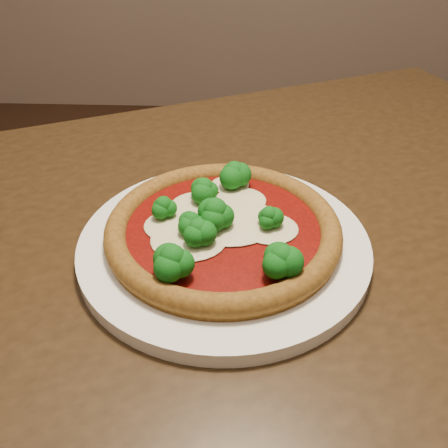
{
  "coord_description": "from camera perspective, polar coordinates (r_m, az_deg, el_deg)",
  "views": [
    {
      "loc": [
        0.06,
        -0.63,
        1.14
      ],
      "look_at": [
        0.04,
        -0.17,
        0.79
      ],
      "focal_mm": 40.0,
      "sensor_mm": 36.0,
      "label": 1
    }
  ],
  "objects": [
    {
      "name": "floor",
      "position": [
        1.3,
        -1.77,
        -24.19
      ],
      "size": [
        4.0,
        4.0,
        0.0
      ],
      "primitive_type": "plane",
      "color": "black",
      "rests_on": "ground"
    },
    {
      "name": "dining_table",
      "position": [
        0.7,
        3.25,
        -6.81
      ],
      "size": [
        1.43,
        1.25,
        0.75
      ],
      "rotation": [
        0.0,
        0.0,
        0.42
      ],
      "color": "black",
      "rests_on": "floor"
    },
    {
      "name": "plate",
      "position": [
        0.6,
        -0.0,
        -2.37
      ],
      "size": [
        0.35,
        0.35,
        0.02
      ],
      "primitive_type": "cylinder",
      "color": "white",
      "rests_on": "dining_table"
    },
    {
      "name": "pizza",
      "position": [
        0.59,
        -0.25,
        -0.36
      ],
      "size": [
        0.28,
        0.28,
        0.06
      ],
      "rotation": [
        0.0,
        0.0,
        -0.26
      ],
      "color": "brown",
      "rests_on": "plate"
    }
  ]
}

